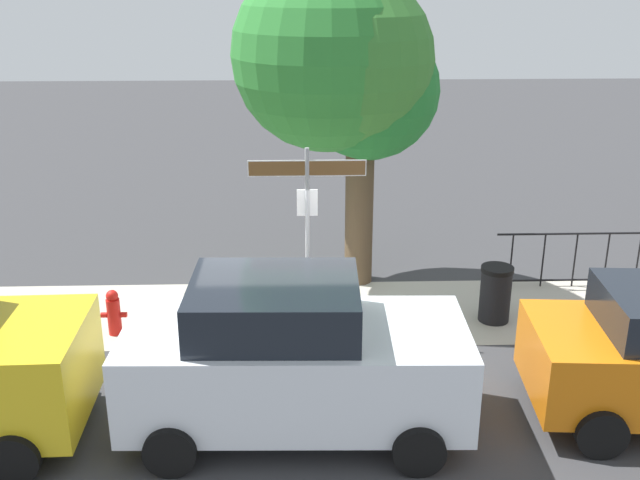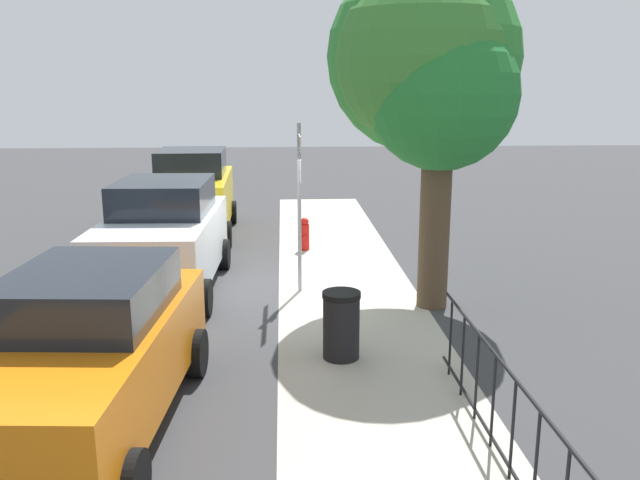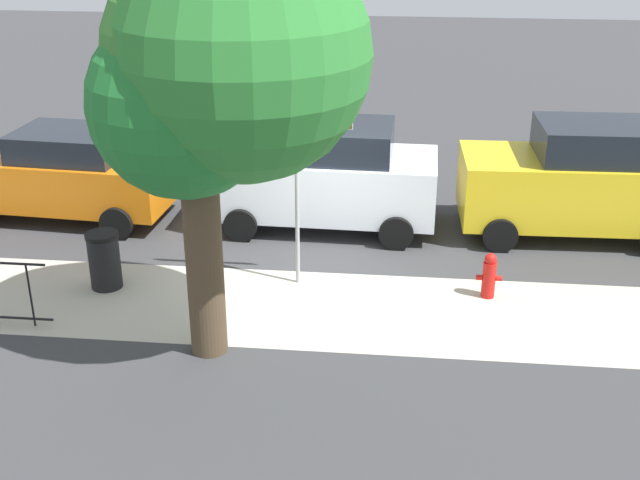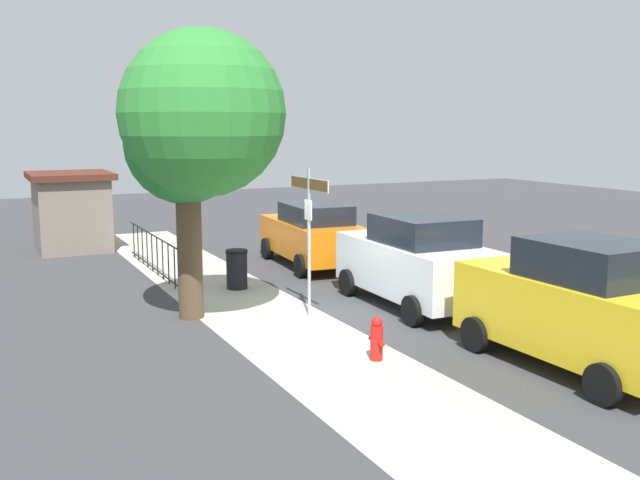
% 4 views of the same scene
% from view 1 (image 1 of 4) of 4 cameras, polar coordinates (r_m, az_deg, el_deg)
% --- Properties ---
extents(ground_plane, '(60.00, 60.00, 0.00)m').
position_cam_1_polar(ground_plane, '(11.95, -2.31, -8.28)').
color(ground_plane, '#38383A').
extents(sidewalk_strip, '(24.00, 2.60, 0.00)m').
position_cam_1_polar(sidewalk_strip, '(13.24, 6.45, -5.41)').
color(sidewalk_strip, '#B2AB9C').
rests_on(sidewalk_strip, ground_plane).
extents(street_sign, '(1.79, 0.07, 3.15)m').
position_cam_1_polar(street_sign, '(11.44, -0.98, 2.73)').
color(street_sign, '#9EA0A5').
rests_on(street_sign, ground_plane).
extents(shade_tree, '(3.66, 3.32, 5.94)m').
position_cam_1_polar(shade_tree, '(13.19, 1.83, 13.08)').
color(shade_tree, '#4F3E2A').
rests_on(shade_tree, ground_plane).
extents(car_white, '(4.37, 2.22, 2.07)m').
position_cam_1_polar(car_white, '(9.56, -2.13, -9.00)').
color(car_white, white).
rests_on(car_white, ground_plane).
extents(iron_fence, '(5.41, 0.04, 1.07)m').
position_cam_1_polar(iron_fence, '(15.21, 23.17, -1.23)').
color(iron_fence, black).
rests_on(iron_fence, ground_plane).
extents(fire_hydrant, '(0.42, 0.22, 0.78)m').
position_cam_1_polar(fire_hydrant, '(12.67, -15.50, -5.37)').
color(fire_hydrant, red).
rests_on(fire_hydrant, ground_plane).
extents(trash_bin, '(0.55, 0.55, 0.98)m').
position_cam_1_polar(trash_bin, '(12.97, 13.27, -4.01)').
color(trash_bin, black).
rests_on(trash_bin, ground_plane).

